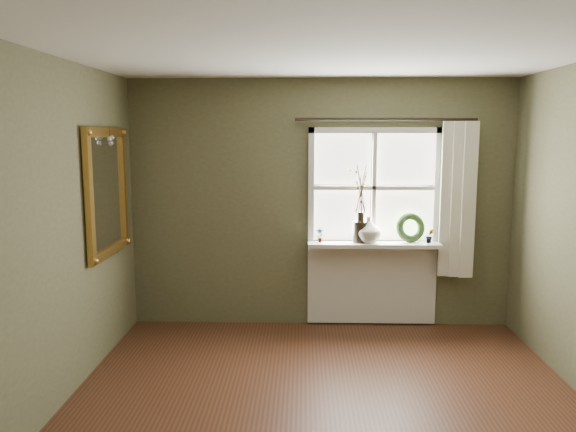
# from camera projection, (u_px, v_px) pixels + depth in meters

# --- Properties ---
(ceiling) EXTENTS (4.50, 4.50, 0.00)m
(ceiling) POSITION_uv_depth(u_px,v_px,m) (333.00, 42.00, 3.48)
(ceiling) COLOR silver
(ceiling) RESTS_ON ground
(wall_back) EXTENTS (4.00, 0.10, 2.60)m
(wall_back) POSITION_uv_depth(u_px,v_px,m) (320.00, 204.00, 5.94)
(wall_back) COLOR brown
(wall_back) RESTS_ON ground
(wall_left) EXTENTS (0.10, 4.50, 2.60)m
(wall_left) POSITION_uv_depth(u_px,v_px,m) (22.00, 246.00, 3.72)
(wall_left) COLOR brown
(wall_left) RESTS_ON ground
(window_frame) EXTENTS (1.36, 0.06, 1.24)m
(window_frame) POSITION_uv_depth(u_px,v_px,m) (374.00, 188.00, 5.83)
(window_frame) COLOR silver
(window_frame) RESTS_ON wall_back
(window_sill) EXTENTS (1.36, 0.26, 0.04)m
(window_sill) POSITION_uv_depth(u_px,v_px,m) (374.00, 244.00, 5.81)
(window_sill) COLOR silver
(window_sill) RESTS_ON wall_back
(window_apron) EXTENTS (1.36, 0.04, 0.88)m
(window_apron) POSITION_uv_depth(u_px,v_px,m) (372.00, 283.00, 5.98)
(window_apron) COLOR silver
(window_apron) RESTS_ON ground
(dark_jug) EXTENTS (0.20, 0.20, 0.22)m
(dark_jug) POSITION_uv_depth(u_px,v_px,m) (360.00, 232.00, 5.79)
(dark_jug) COLOR black
(dark_jug) RESTS_ON window_sill
(cream_vase) EXTENTS (0.31, 0.31, 0.27)m
(cream_vase) POSITION_uv_depth(u_px,v_px,m) (369.00, 230.00, 5.78)
(cream_vase) COLOR beige
(cream_vase) RESTS_ON window_sill
(wreath) EXTENTS (0.33, 0.20, 0.32)m
(wreath) POSITION_uv_depth(u_px,v_px,m) (410.00, 231.00, 5.82)
(wreath) COLOR #2B461F
(wreath) RESTS_ON window_sill
(potted_plant_left) EXTENTS (0.08, 0.06, 0.15)m
(potted_plant_left) POSITION_uv_depth(u_px,v_px,m) (320.00, 235.00, 5.81)
(potted_plant_left) COLOR #2B461F
(potted_plant_left) RESTS_ON window_sill
(potted_plant_right) EXTENTS (0.08, 0.07, 0.15)m
(potted_plant_right) POSITION_uv_depth(u_px,v_px,m) (430.00, 236.00, 5.78)
(potted_plant_right) COLOR #2B461F
(potted_plant_right) RESTS_ON window_sill
(curtain) EXTENTS (0.36, 0.12, 1.59)m
(curtain) POSITION_uv_depth(u_px,v_px,m) (457.00, 200.00, 5.73)
(curtain) COLOR beige
(curtain) RESTS_ON wall_back
(curtain_rod) EXTENTS (1.84, 0.03, 0.03)m
(curtain_rod) POSITION_uv_depth(u_px,v_px,m) (386.00, 119.00, 5.67)
(curtain_rod) COLOR black
(curtain_rod) RESTS_ON wall_back
(gilt_mirror) EXTENTS (0.10, 0.98, 1.16)m
(gilt_mirror) POSITION_uv_depth(u_px,v_px,m) (107.00, 192.00, 5.09)
(gilt_mirror) COLOR white
(gilt_mirror) RESTS_ON wall_left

